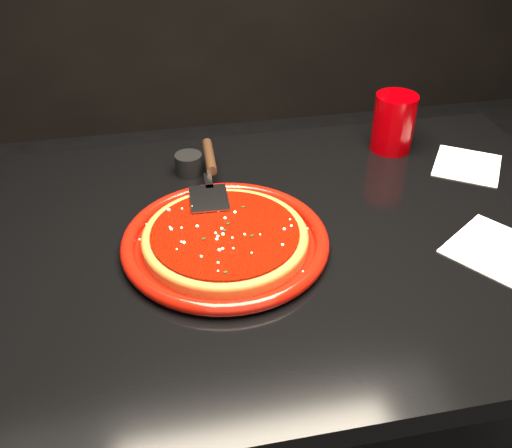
{
  "coord_description": "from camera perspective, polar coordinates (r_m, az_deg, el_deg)",
  "views": [
    {
      "loc": [
        -0.22,
        -0.79,
        1.36
      ],
      "look_at": [
        -0.06,
        0.02,
        0.77
      ],
      "focal_mm": 40.0,
      "sensor_mm": 36.0,
      "label": 1
    }
  ],
  "objects": [
    {
      "name": "parmesan_dusting",
      "position": [
        0.97,
        -3.12,
        -0.62
      ],
      "size": [
        0.25,
        0.25,
        0.01
      ],
      "primitive_type": null,
      "color": "beige",
      "rests_on": "plate"
    },
    {
      "name": "pizza_crust_rim",
      "position": [
        0.98,
        -3.1,
        -1.2
      ],
      "size": [
        0.35,
        0.35,
        0.02
      ],
      "primitive_type": "torus",
      "rotation": [
        0.0,
        0.0,
        0.24
      ],
      "color": "brown",
      "rests_on": "plate"
    },
    {
      "name": "napkin_b",
      "position": [
        1.31,
        20.37,
        5.53
      ],
      "size": [
        0.19,
        0.19,
        0.0
      ],
      "primitive_type": "cube",
      "rotation": [
        0.0,
        0.0,
        -0.59
      ],
      "color": "white",
      "rests_on": "table"
    },
    {
      "name": "pizza_crust",
      "position": [
        0.98,
        -3.09,
        -1.53
      ],
      "size": [
        0.35,
        0.35,
        0.01
      ],
      "primitive_type": "cylinder",
      "rotation": [
        0.0,
        0.0,
        0.24
      ],
      "color": "brown",
      "rests_on": "plate"
    },
    {
      "name": "pizza_server",
      "position": [
        1.11,
        -4.61,
        5.0
      ],
      "size": [
        0.1,
        0.3,
        0.02
      ],
      "primitive_type": null,
      "rotation": [
        0.0,
        0.0,
        -0.05
      ],
      "color": "#B6B8BD",
      "rests_on": "plate"
    },
    {
      "name": "pizza_sauce",
      "position": [
        0.97,
        -3.11,
        -0.96
      ],
      "size": [
        0.31,
        0.31,
        0.01
      ],
      "primitive_type": "cylinder",
      "rotation": [
        0.0,
        0.0,
        0.24
      ],
      "color": "#690A01",
      "rests_on": "plate"
    },
    {
      "name": "napkin_a",
      "position": [
        1.07,
        23.09,
        -2.46
      ],
      "size": [
        0.21,
        0.21,
        0.0
      ],
      "primitive_type": "cube",
      "rotation": [
        0.0,
        0.0,
        0.6
      ],
      "color": "white",
      "rests_on": "table"
    },
    {
      "name": "plate",
      "position": [
        0.98,
        -3.08,
        -1.72
      ],
      "size": [
        0.43,
        0.43,
        0.03
      ],
      "primitive_type": "cylinder",
      "rotation": [
        0.0,
        0.0,
        0.24
      ],
      "color": "#730A04",
      "rests_on": "table"
    },
    {
      "name": "table",
      "position": [
        1.28,
        2.69,
        -14.61
      ],
      "size": [
        1.2,
        0.8,
        0.75
      ],
      "primitive_type": "cube",
      "color": "black",
      "rests_on": "floor"
    },
    {
      "name": "ramekin",
      "position": [
        1.2,
        -6.73,
        5.97
      ],
      "size": [
        0.06,
        0.06,
        0.04
      ],
      "primitive_type": "cylinder",
      "rotation": [
        0.0,
        0.0,
        0.08
      ],
      "color": "black",
      "rests_on": "table"
    },
    {
      "name": "cup",
      "position": [
        1.3,
        13.6,
        9.82
      ],
      "size": [
        0.09,
        0.09,
        0.13
      ],
      "primitive_type": "cylinder",
      "rotation": [
        0.0,
        0.0,
        -0.01
      ],
      "color": "#920003",
      "rests_on": "table"
    },
    {
      "name": "basil_flecks",
      "position": [
        0.97,
        -3.12,
        -0.67
      ],
      "size": [
        0.23,
        0.23,
        0.0
      ],
      "primitive_type": null,
      "color": "black",
      "rests_on": "plate"
    }
  ]
}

